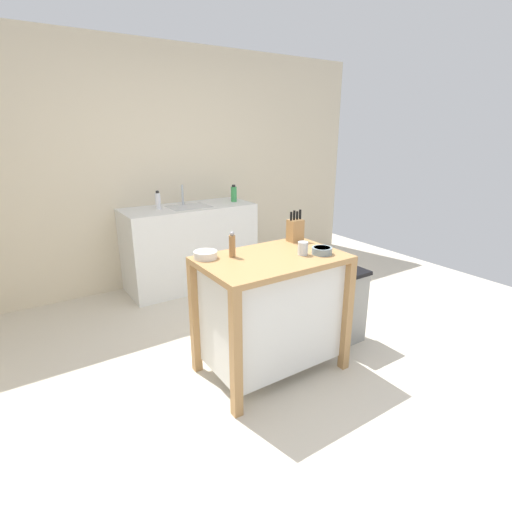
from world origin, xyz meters
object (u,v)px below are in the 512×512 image
Objects in this scene: pepper_grinder at (232,245)px; trash_bin at (342,306)px; knife_block at (295,230)px; bowl_ceramic_small at (322,250)px; bottle_spray_cleaner at (158,201)px; kitchen_island at (271,308)px; bowl_stoneware_deep at (205,254)px; bottle_hand_soap at (234,194)px; sink_faucet at (182,195)px; drinking_cup at (303,248)px.

pepper_grinder is 1.17m from trash_bin.
knife_block reaches higher than bowl_ceramic_small.
pepper_grinder is 1.77m from bottle_spray_cleaner.
kitchen_island is at bearing -178.72° from trash_bin.
bowl_stoneware_deep is 1.72m from bottle_spray_cleaner.
bowl_ceramic_small is 2.10m from bottle_spray_cleaner.
bottle_hand_soap is at bearing 67.15° from kitchen_island.
knife_block is 1.53× the size of bowl_stoneware_deep.
knife_block reaches higher than kitchen_island.
bottle_hand_soap is (0.45, 2.00, 0.10)m from bowl_ceramic_small.
trash_bin is at bearing -65.88° from bottle_spray_cleaner.
knife_block is at bearing 81.91° from bowl_ceramic_small.
trash_bin is 2.19m from bottle_spray_cleaner.
kitchen_island is 0.76m from trash_bin.
kitchen_island is 7.05× the size of bowl_ceramic_small.
bottle_hand_soap is at bearing 76.13° from knife_block.
bowl_stoneware_deep is 2.02m from bottle_hand_soap.
bowl_ceramic_small is 0.81m from bowl_stoneware_deep.
trash_bin is at bearing -75.32° from sink_faucet.
bottle_hand_soap reaches higher than drinking_cup.
drinking_cup is 2.10m from sink_faucet.
bowl_stoneware_deep is 1.90m from sink_faucet.
kitchen_island is 2.08m from bottle_hand_soap.
bottle_spray_cleaner reaches higher than drinking_cup.
bowl_ceramic_small is at bearing -158.88° from trash_bin.
kitchen_island is at bearing -32.71° from pepper_grinder.
sink_faucet is (-0.11, 2.16, 0.11)m from bowl_ceramic_small.
knife_block is 0.37m from bowl_ceramic_small.
kitchen_island is 0.49m from drinking_cup.
bottle_spray_cleaner is at bearing -161.77° from sink_faucet.
kitchen_island is 0.55m from pepper_grinder.
bowl_ceramic_small is at bearing -23.60° from kitchen_island.
knife_block is 2.65× the size of drinking_cup.
bowl_stoneware_deep is (-0.77, -0.00, -0.06)m from knife_block.
kitchen_island is 0.65m from knife_block.
bowl_stoneware_deep is at bearing -99.58° from bottle_spray_cleaner.
bowl_ceramic_small is at bearing -77.99° from bottle_spray_cleaner.
knife_block is 1.73× the size of bowl_ceramic_small.
pepper_grinder is at bearing 152.46° from bowl_ceramic_small.
bowl_stoneware_deep is 0.25× the size of trash_bin.
bowl_ceramic_small is 0.73× the size of bottle_spray_cleaner.
knife_block is 1.11× the size of sink_faucet.
bowl_stoneware_deep is at bearing 153.37° from bowl_ceramic_small.
bowl_stoneware_deep is at bearing 169.85° from trash_bin.
bowl_ceramic_small is at bearing -26.63° from bowl_stoneware_deep.
bowl_ceramic_small is (0.33, -0.14, 0.42)m from kitchen_island.
trash_bin is at bearing 10.35° from drinking_cup.
pepper_grinder is at bearing -120.61° from bottle_hand_soap.
bowl_ceramic_small is 0.63m from pepper_grinder.
trash_bin is at bearing -91.35° from bottle_hand_soap.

